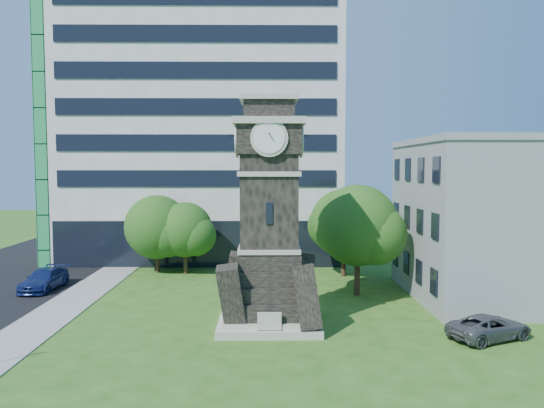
{
  "coord_description": "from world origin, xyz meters",
  "views": [
    {
      "loc": [
        2.85,
        -26.31,
        8.54
      ],
      "look_at": [
        3.22,
        7.82,
        6.17
      ],
      "focal_mm": 35.0,
      "sensor_mm": 36.0,
      "label": 1
    }
  ],
  "objects_px": {
    "car_street_north": "(44,279)",
    "park_bench": "(247,315)",
    "car_east_lot": "(490,327)",
    "clock_tower": "(269,228)"
  },
  "relations": [
    {
      "from": "car_street_north",
      "to": "park_bench",
      "type": "height_order",
      "value": "car_street_north"
    },
    {
      "from": "car_street_north",
      "to": "car_east_lot",
      "type": "height_order",
      "value": "car_street_north"
    },
    {
      "from": "clock_tower",
      "to": "car_east_lot",
      "type": "height_order",
      "value": "clock_tower"
    },
    {
      "from": "clock_tower",
      "to": "car_east_lot",
      "type": "bearing_deg",
      "value": -13.39
    },
    {
      "from": "clock_tower",
      "to": "park_bench",
      "type": "xyz_separation_m",
      "value": [
        -1.23,
        0.09,
        -4.81
      ]
    },
    {
      "from": "car_street_north",
      "to": "park_bench",
      "type": "bearing_deg",
      "value": -27.28
    },
    {
      "from": "clock_tower",
      "to": "park_bench",
      "type": "height_order",
      "value": "clock_tower"
    },
    {
      "from": "clock_tower",
      "to": "car_street_north",
      "type": "distance_m",
      "value": 18.37
    },
    {
      "from": "car_east_lot",
      "to": "park_bench",
      "type": "distance_m",
      "value": 12.47
    },
    {
      "from": "car_street_north",
      "to": "park_bench",
      "type": "relative_size",
      "value": 2.87
    }
  ]
}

